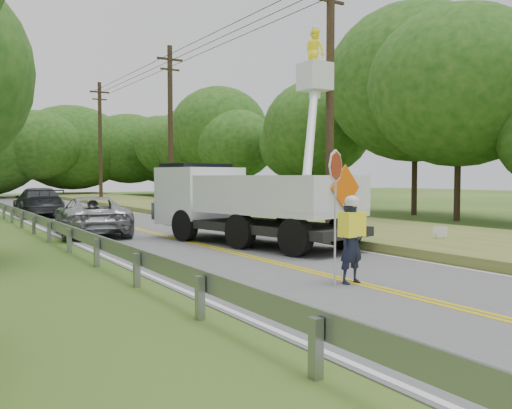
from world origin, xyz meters
TOP-DOWN VIEW (x-y plane):
  - ground at (0.00, 0.00)m, footprint 140.00×140.00m
  - road at (0.00, 14.00)m, footprint 7.20×96.00m
  - guardrail at (-4.02, 14.91)m, footprint 0.18×48.00m
  - utility_poles at (5.00, 17.02)m, footprint 1.60×43.30m
  - tall_grass_verge at (7.10, 14.00)m, footprint 7.00×96.00m
  - treeline_right at (15.71, 23.92)m, footprint 11.31×54.52m
  - treeline_horizon at (-0.08, 56.21)m, footprint 56.65×14.13m
  - flagger at (-0.15, 1.91)m, footprint 1.10×0.47m
  - bucket_truck at (1.50, 9.76)m, footprint 5.34×8.17m
  - suv_silver at (-2.25, 14.51)m, footprint 3.15×5.59m
  - suv_darkgrey at (-2.23, 25.78)m, footprint 2.48×5.61m
  - yard_sign at (6.13, 4.87)m, footprint 0.44×0.22m

SIDE VIEW (x-z plane):
  - ground at x=0.00m, z-range 0.00..0.00m
  - road at x=0.00m, z-range 0.00..0.02m
  - tall_grass_verge at x=7.10m, z-range 0.00..0.30m
  - yard_sign at x=6.13m, z-range 0.15..0.83m
  - guardrail at x=-4.02m, z-range 0.17..0.94m
  - suv_silver at x=-2.25m, z-range 0.02..1.49m
  - suv_darkgrey at x=-2.23m, z-range 0.02..1.62m
  - flagger at x=-0.15m, z-range -0.38..2.43m
  - bucket_truck at x=1.50m, z-range -2.07..5.42m
  - utility_poles at x=5.00m, z-range 0.27..10.27m
  - treeline_horizon at x=-0.08m, z-range 0.03..10.97m
  - treeline_right at x=15.71m, z-range 0.05..12.24m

